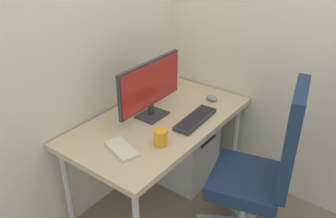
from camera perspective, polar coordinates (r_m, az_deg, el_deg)
name	(u,v)px	position (r m, az deg, el deg)	size (l,w,h in m)	color
ground_plane	(160,200)	(2.83, -1.24, -14.52)	(8.00, 8.00, 0.00)	gray
wall_back	(110,12)	(2.40, -9.35, 15.35)	(3.09, 0.04, 2.80)	beige
wall_side_right	(249,6)	(2.58, 13.03, 15.96)	(0.04, 2.50, 2.80)	beige
desk	(159,126)	(2.42, -1.41, -2.82)	(1.32, 0.73, 0.73)	#D1B78C
office_chair	(266,166)	(2.30, 15.59, -8.87)	(0.65, 0.63, 1.13)	black
filing_cabinet	(183,145)	(2.86, 2.41, -5.83)	(0.41, 0.47, 0.63)	silver
monitor	(150,86)	(2.34, -2.87, 3.74)	(0.60, 0.16, 0.40)	#333338
keyboard	(195,119)	(2.37, 4.47, -1.65)	(0.39, 0.14, 0.03)	#333338
mouse	(212,98)	(2.65, 7.10, 1.81)	(0.07, 0.10, 0.04)	gray
pen_holder	(174,80)	(2.84, 1.05, 4.66)	(0.07, 0.07, 0.17)	silver
notebook	(122,149)	(2.09, -7.53, -6.49)	(0.11, 0.23, 0.02)	beige
coffee_mug	(161,137)	(2.10, -1.21, -4.60)	(0.12, 0.08, 0.10)	orange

